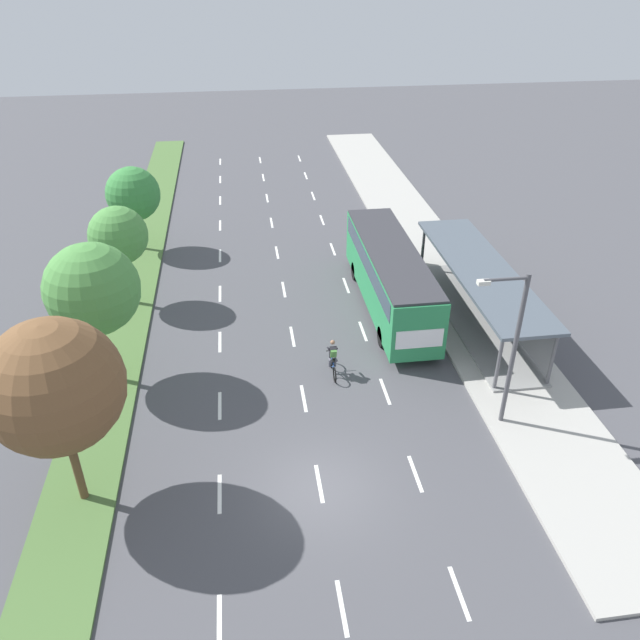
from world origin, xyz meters
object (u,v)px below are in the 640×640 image
Objects in this scene: bus at (390,272)px; median_tree_nearest at (54,387)px; bus_shelter at (484,289)px; median_tree_third at (118,236)px; median_tree_fourth at (133,194)px; streetlight at (511,341)px; median_tree_second at (92,289)px; cyclist at (333,359)px.

median_tree_nearest is (-13.33, -11.41, 2.76)m from bus.
bus_shelter is 2.32× the size of median_tree_third.
bus is at bearing -33.81° from median_tree_fourth.
bus is 1.74× the size of streetlight.
bus_shelter is 1.78× the size of median_tree_nearest.
streetlight reaches higher than median_tree_second.
median_tree_nearest is 20.54m from median_tree_fourth.
median_tree_third is at bearing -88.98° from median_tree_fourth.
median_tree_nearest is at bearing -151.80° from bus_shelter.
median_tree_nearest reaches higher than cyclist.
bus_shelter is at bearing 23.16° from cyclist.
cyclist is 0.29× the size of median_tree_second.
bus is at bearing 155.32° from bus_shelter.
bus_shelter is 18.34m from median_tree_third.
bus is at bearing 102.78° from streetlight.
median_tree_second is 6.86m from median_tree_third.
median_tree_nearest is at bearing -89.33° from median_tree_fourth.
cyclist is at bearing -55.96° from median_tree_fourth.
cyclist is (-3.78, -5.41, -1.28)m from bus.
bus is 16.41m from median_tree_fourth.
median_tree_nearest is (-17.61, -9.44, 2.96)m from bus_shelter.
median_tree_second reaches higher than median_tree_fourth.
bus_shelter is at bearing 28.20° from median_tree_nearest.
bus is 1.79× the size of median_tree_second.
median_tree_nearest reaches higher than median_tree_fourth.
bus_shelter is 21.08m from median_tree_fourth.
median_tree_second is 16.38m from streetlight.
median_tree_fourth is (-13.57, 9.09, 1.58)m from bus.
median_tree_fourth reaches higher than bus_shelter.
cyclist is at bearing -124.90° from bus.
bus is 14.40m from median_tree_second.
streetlight reaches higher than bus_shelter.
cyclist is 7.88m from streetlight.
bus_shelter is at bearing -13.40° from median_tree_third.
median_tree_fourth is at bearing 148.23° from bus_shelter.
streetlight is at bearing -17.71° from median_tree_second.
cyclist is at bearing -4.95° from median_tree_second.
median_tree_second is at bearing 90.79° from median_tree_nearest.
median_tree_second is 1.20× the size of median_tree_third.
median_tree_second reaches higher than median_tree_third.
bus is 1.64× the size of median_tree_nearest.
median_tree_second is 1.23× the size of median_tree_fourth.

